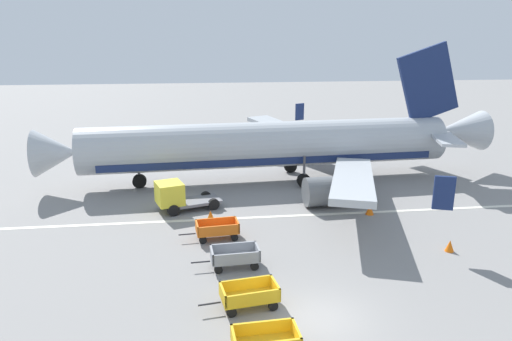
{
  "coord_description": "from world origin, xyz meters",
  "views": [
    {
      "loc": [
        -4.91,
        -17.17,
        11.6
      ],
      "look_at": [
        -1.12,
        13.64,
        2.8
      ],
      "focal_mm": 32.91,
      "sensor_mm": 36.0,
      "label": 1
    }
  ],
  "objects_px": {
    "baggage_cart_third_in_row": "(249,295)",
    "baggage_cart_far_end": "(217,229)",
    "traffic_cone_by_carts": "(450,246)",
    "airplane": "(280,145)",
    "traffic_cone_mid_apron": "(211,215)",
    "traffic_cone_near_plane": "(370,209)",
    "baggage_cart_fourth_in_row": "(235,256)",
    "service_truck_beside_carts": "(177,196)"
  },
  "relations": [
    {
      "from": "baggage_cart_third_in_row",
      "to": "service_truck_beside_carts",
      "type": "xyz_separation_m",
      "value": [
        -3.66,
        12.67,
        0.5
      ]
    },
    {
      "from": "baggage_cart_far_end",
      "to": "traffic_cone_by_carts",
      "type": "relative_size",
      "value": 5.42
    },
    {
      "from": "airplane",
      "to": "traffic_cone_near_plane",
      "type": "bearing_deg",
      "value": -61.18
    },
    {
      "from": "traffic_cone_near_plane",
      "to": "traffic_cone_by_carts",
      "type": "bearing_deg",
      "value": -68.22
    },
    {
      "from": "airplane",
      "to": "traffic_cone_mid_apron",
      "type": "relative_size",
      "value": 57.21
    },
    {
      "from": "baggage_cart_third_in_row",
      "to": "baggage_cart_far_end",
      "type": "bearing_deg",
      "value": 98.19
    },
    {
      "from": "baggage_cart_fourth_in_row",
      "to": "service_truck_beside_carts",
      "type": "distance_m",
      "value": 9.4
    },
    {
      "from": "baggage_cart_third_in_row",
      "to": "traffic_cone_mid_apron",
      "type": "xyz_separation_m",
      "value": [
        -1.4,
        10.66,
        -0.27
      ]
    },
    {
      "from": "service_truck_beside_carts",
      "to": "traffic_cone_by_carts",
      "type": "height_order",
      "value": "service_truck_beside_carts"
    },
    {
      "from": "baggage_cart_far_end",
      "to": "traffic_cone_by_carts",
      "type": "height_order",
      "value": "baggage_cart_far_end"
    },
    {
      "from": "airplane",
      "to": "baggage_cart_far_end",
      "type": "relative_size",
      "value": 10.44
    },
    {
      "from": "baggage_cart_fourth_in_row",
      "to": "traffic_cone_mid_apron",
      "type": "distance_m",
      "value": 6.87
    },
    {
      "from": "baggage_cart_third_in_row",
      "to": "traffic_cone_near_plane",
      "type": "distance_m",
      "value": 13.99
    },
    {
      "from": "baggage_cart_third_in_row",
      "to": "baggage_cart_fourth_in_row",
      "type": "relative_size",
      "value": 1.01
    },
    {
      "from": "baggage_cart_third_in_row",
      "to": "traffic_cone_by_carts",
      "type": "xyz_separation_m",
      "value": [
        11.83,
        4.27,
        -0.27
      ]
    },
    {
      "from": "baggage_cart_far_end",
      "to": "service_truck_beside_carts",
      "type": "xyz_separation_m",
      "value": [
        -2.56,
        5.04,
        0.5
      ]
    },
    {
      "from": "traffic_cone_near_plane",
      "to": "traffic_cone_by_carts",
      "type": "height_order",
      "value": "traffic_cone_near_plane"
    },
    {
      "from": "airplane",
      "to": "baggage_cart_fourth_in_row",
      "type": "xyz_separation_m",
      "value": [
        -5.0,
        -15.06,
        -2.45
      ]
    },
    {
      "from": "baggage_cart_fourth_in_row",
      "to": "traffic_cone_mid_apron",
      "type": "xyz_separation_m",
      "value": [
        -1.07,
        6.78,
        -0.27
      ]
    },
    {
      "from": "baggage_cart_third_in_row",
      "to": "service_truck_beside_carts",
      "type": "relative_size",
      "value": 0.76
    },
    {
      "from": "baggage_cart_far_end",
      "to": "service_truck_beside_carts",
      "type": "distance_m",
      "value": 5.68
    },
    {
      "from": "traffic_cone_near_plane",
      "to": "traffic_cone_by_carts",
      "type": "relative_size",
      "value": 1.1
    },
    {
      "from": "baggage_cart_far_end",
      "to": "traffic_cone_near_plane",
      "type": "xyz_separation_m",
      "value": [
        10.49,
        2.73,
        -0.24
      ]
    },
    {
      "from": "baggage_cart_far_end",
      "to": "service_truck_beside_carts",
      "type": "height_order",
      "value": "service_truck_beside_carts"
    },
    {
      "from": "traffic_cone_mid_apron",
      "to": "baggage_cart_far_end",
      "type": "bearing_deg",
      "value": -84.24
    },
    {
      "from": "service_truck_beside_carts",
      "to": "baggage_cart_third_in_row",
      "type": "bearing_deg",
      "value": -73.9
    },
    {
      "from": "baggage_cart_third_in_row",
      "to": "baggage_cart_fourth_in_row",
      "type": "distance_m",
      "value": 3.9
    },
    {
      "from": "baggage_cart_far_end",
      "to": "traffic_cone_by_carts",
      "type": "bearing_deg",
      "value": -14.55
    },
    {
      "from": "airplane",
      "to": "traffic_cone_by_carts",
      "type": "distance_m",
      "value": 16.56
    },
    {
      "from": "baggage_cart_third_in_row",
      "to": "traffic_cone_near_plane",
      "type": "relative_size",
      "value": 4.94
    },
    {
      "from": "traffic_cone_near_plane",
      "to": "traffic_cone_mid_apron",
      "type": "xyz_separation_m",
      "value": [
        -10.8,
        0.31,
        -0.04
      ]
    },
    {
      "from": "traffic_cone_by_carts",
      "to": "traffic_cone_mid_apron",
      "type": "bearing_deg",
      "value": 154.21
    },
    {
      "from": "airplane",
      "to": "baggage_cart_fourth_in_row",
      "type": "height_order",
      "value": "airplane"
    },
    {
      "from": "baggage_cart_fourth_in_row",
      "to": "traffic_cone_mid_apron",
      "type": "bearing_deg",
      "value": 98.96
    },
    {
      "from": "baggage_cart_fourth_in_row",
      "to": "baggage_cart_third_in_row",
      "type": "bearing_deg",
      "value": -85.06
    },
    {
      "from": "baggage_cart_fourth_in_row",
      "to": "baggage_cart_far_end",
      "type": "xyz_separation_m",
      "value": [
        -0.76,
        3.74,
        0.0
      ]
    },
    {
      "from": "airplane",
      "to": "traffic_cone_by_carts",
      "type": "xyz_separation_m",
      "value": [
        7.16,
        -14.68,
        -2.72
      ]
    },
    {
      "from": "service_truck_beside_carts",
      "to": "traffic_cone_near_plane",
      "type": "xyz_separation_m",
      "value": [
        13.05,
        -2.31,
        -0.73
      ]
    },
    {
      "from": "baggage_cart_far_end",
      "to": "service_truck_beside_carts",
      "type": "relative_size",
      "value": 0.76
    },
    {
      "from": "baggage_cart_third_in_row",
      "to": "baggage_cart_far_end",
      "type": "distance_m",
      "value": 7.7
    },
    {
      "from": "baggage_cart_fourth_in_row",
      "to": "traffic_cone_by_carts",
      "type": "bearing_deg",
      "value": 1.81
    },
    {
      "from": "baggage_cart_third_in_row",
      "to": "traffic_cone_mid_apron",
      "type": "height_order",
      "value": "baggage_cart_third_in_row"
    }
  ]
}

